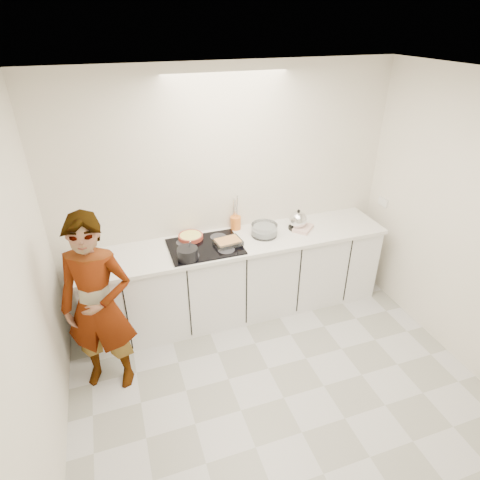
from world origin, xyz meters
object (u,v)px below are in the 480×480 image
object	(u,v)px
hob	(205,247)
baking_dish	(228,242)
tart_dish	(191,237)
cook	(98,307)
kettle	(298,221)
mixing_bowl	(264,230)
saucepan	(188,253)
utensil_crock	(236,223)

from	to	relation	value
hob	baking_dish	distance (m)	0.24
tart_dish	cook	distance (m)	1.21
kettle	cook	bearing A→B (deg)	-163.97
mixing_bowl	cook	bearing A→B (deg)	-161.24
hob	mixing_bowl	world-z (taller)	mixing_bowl
tart_dish	mixing_bowl	world-z (taller)	mixing_bowl
mixing_bowl	hob	bearing A→B (deg)	-176.50
saucepan	hob	bearing A→B (deg)	39.35
baking_dish	cook	bearing A→B (deg)	-158.84
tart_dish	kettle	size ratio (longest dim) A/B	1.21
tart_dish	saucepan	world-z (taller)	saucepan
hob	saucepan	distance (m)	0.28
utensil_crock	mixing_bowl	bearing A→B (deg)	-45.59
tart_dish	cook	world-z (taller)	cook
cook	kettle	bearing A→B (deg)	35.85
kettle	utensil_crock	size ratio (longest dim) A/B	1.70
saucepan	mixing_bowl	size ratio (longest dim) A/B	0.71
baking_dish	utensil_crock	xyz separation A→B (m)	(0.19, 0.33, 0.03)
saucepan	tart_dish	bearing A→B (deg)	73.30
mixing_bowl	kettle	bearing A→B (deg)	3.64
kettle	utensil_crock	bearing A→B (deg)	161.20
kettle	baking_dish	bearing A→B (deg)	-172.44
mixing_bowl	cook	distance (m)	1.81
saucepan	kettle	distance (m)	1.29
mixing_bowl	kettle	xyz separation A→B (m)	(0.40, 0.03, 0.04)
saucepan	utensil_crock	bearing A→B (deg)	35.97
hob	baking_dish	bearing A→B (deg)	-11.02
saucepan	utensil_crock	xyz separation A→B (m)	(0.63, 0.46, 0.00)
tart_dish	saucepan	distance (m)	0.39
tart_dish	baking_dish	world-z (taller)	baking_dish
kettle	saucepan	bearing A→B (deg)	-169.29
tart_dish	saucepan	size ratio (longest dim) A/B	1.27
hob	saucepan	xyz separation A→B (m)	(-0.21, -0.17, 0.06)
utensil_crock	cook	distance (m)	1.69
kettle	utensil_crock	xyz separation A→B (m)	(-0.64, 0.22, -0.03)
hob	saucepan	world-z (taller)	saucepan
baking_dish	mixing_bowl	xyz separation A→B (m)	(0.43, 0.08, 0.02)
baking_dish	saucepan	bearing A→B (deg)	-163.57
tart_dish	baking_dish	distance (m)	0.41
utensil_crock	cook	size ratio (longest dim) A/B	0.08
baking_dish	hob	bearing A→B (deg)	168.98
saucepan	mixing_bowl	distance (m)	0.90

